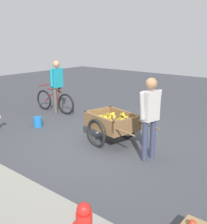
# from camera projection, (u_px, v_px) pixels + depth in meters

# --- Properties ---
(ground_plane) EXTENTS (24.00, 24.00, 0.00)m
(ground_plane) POSITION_uv_depth(u_px,v_px,m) (98.00, 145.00, 6.22)
(ground_plane) COLOR #3D3F44
(fruit_cart) EXTENTS (1.78, 1.12, 0.73)m
(fruit_cart) POSITION_uv_depth(u_px,v_px,m) (112.00, 124.00, 6.26)
(fruit_cart) COLOR brown
(fruit_cart) RESTS_ON ground
(vendor_person) EXTENTS (0.27, 0.59, 1.63)m
(vendor_person) POSITION_uv_depth(u_px,v_px,m) (150.00, 112.00, 5.24)
(vendor_person) COLOR #333851
(vendor_person) RESTS_ON ground
(bicycle) EXTENTS (1.66, 0.46, 0.85)m
(bicycle) POSITION_uv_depth(u_px,v_px,m) (55.00, 101.00, 8.84)
(bicycle) COLOR black
(bicycle) RESTS_ON ground
(cyclist_person) EXTENTS (0.22, 0.54, 1.66)m
(cyclist_person) POSITION_uv_depth(u_px,v_px,m) (57.00, 82.00, 8.58)
(cyclist_person) COLOR #4C4742
(cyclist_person) RESTS_ON ground
(plastic_bucket) EXTENTS (0.23, 0.23, 0.27)m
(plastic_bucket) POSITION_uv_depth(u_px,v_px,m) (38.00, 122.00, 7.42)
(plastic_bucket) COLOR #1966B2
(plastic_bucket) RESTS_ON ground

